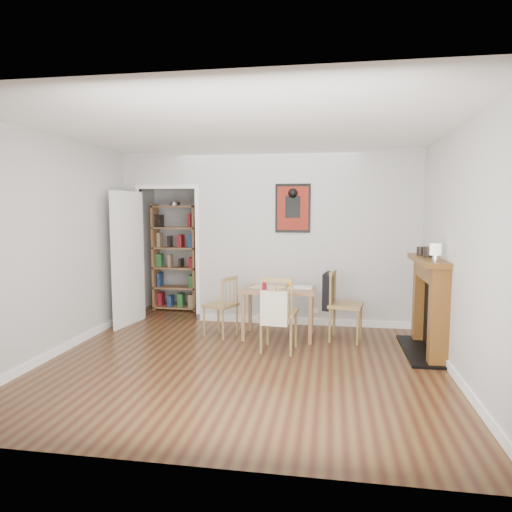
% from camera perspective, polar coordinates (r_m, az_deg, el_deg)
% --- Properties ---
extents(ground, '(5.20, 5.20, 0.00)m').
position_cam_1_polar(ground, '(5.78, -0.68, -11.63)').
color(ground, brown).
rests_on(ground, ground).
extents(room_shell, '(5.20, 5.20, 5.20)m').
position_cam_1_polar(room_shell, '(6.84, 2.09, 2.19)').
color(room_shell, '#BBBBB9').
rests_on(room_shell, ground).
extents(dining_table, '(0.98, 0.63, 0.67)m').
position_cam_1_polar(dining_table, '(6.19, 2.85, -4.82)').
color(dining_table, '#88613F').
rests_on(dining_table, ground).
extents(chair_left, '(0.55, 0.55, 0.83)m').
position_cam_1_polar(chair_left, '(6.32, -4.46, -6.21)').
color(chair_left, olive).
rests_on(chair_left, ground).
extents(chair_right, '(0.59, 0.54, 0.93)m').
position_cam_1_polar(chair_right, '(6.18, 10.97, -5.98)').
color(chair_right, olive).
rests_on(chair_right, ground).
extents(chair_front, '(0.51, 0.57, 0.94)m').
position_cam_1_polar(chair_front, '(5.62, 2.85, -7.09)').
color(chair_front, olive).
rests_on(chair_front, ground).
extents(bookshelf, '(0.77, 0.31, 1.82)m').
position_cam_1_polar(bookshelf, '(7.99, -10.01, -0.24)').
color(bookshelf, '#88613F').
rests_on(bookshelf, ground).
extents(fireplace, '(0.45, 1.25, 1.16)m').
position_cam_1_polar(fireplace, '(5.91, 20.95, -5.47)').
color(fireplace, brown).
rests_on(fireplace, ground).
extents(red_glass, '(0.08, 0.08, 0.10)m').
position_cam_1_polar(red_glass, '(6.08, 1.08, -3.77)').
color(red_glass, maroon).
rests_on(red_glass, dining_table).
extents(orange_fruit, '(0.09, 0.09, 0.09)m').
position_cam_1_polar(orange_fruit, '(6.29, 4.26, -3.49)').
color(orange_fruit, orange).
rests_on(orange_fruit, dining_table).
extents(placemat, '(0.50, 0.43, 0.00)m').
position_cam_1_polar(placemat, '(6.27, 1.51, -3.90)').
color(placemat, beige).
rests_on(placemat, dining_table).
extents(notebook, '(0.32, 0.24, 0.02)m').
position_cam_1_polar(notebook, '(6.24, 5.58, -3.92)').
color(notebook, silver).
rests_on(notebook, dining_table).
extents(mantel_lamp, '(0.13, 0.13, 0.20)m').
position_cam_1_polar(mantel_lamp, '(5.44, 21.53, 0.65)').
color(mantel_lamp, silver).
rests_on(mantel_lamp, fireplace).
extents(ceramic_jar_a, '(0.11, 0.11, 0.13)m').
position_cam_1_polar(ceramic_jar_a, '(5.87, 20.71, 0.48)').
color(ceramic_jar_a, black).
rests_on(ceramic_jar_a, fireplace).
extents(ceramic_jar_b, '(0.09, 0.09, 0.11)m').
position_cam_1_polar(ceramic_jar_b, '(6.09, 19.84, 0.60)').
color(ceramic_jar_b, black).
rests_on(ceramic_jar_b, fireplace).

